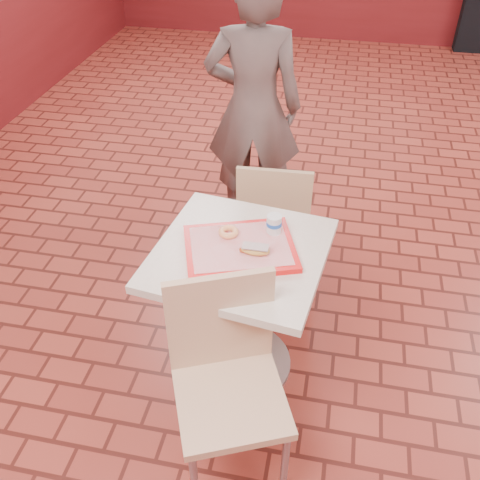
% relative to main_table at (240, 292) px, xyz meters
% --- Properties ---
extents(main_table, '(0.74, 0.74, 0.78)m').
position_rel_main_table_xyz_m(main_table, '(0.00, 0.00, 0.00)').
color(main_table, beige).
rests_on(main_table, ground).
extents(chair_main_front, '(0.57, 0.57, 0.94)m').
position_rel_main_table_xyz_m(chair_main_front, '(0.04, -0.46, -0.00)').
color(chair_main_front, tan).
rests_on(chair_main_front, ground).
extents(chair_main_back, '(0.42, 0.42, 0.87)m').
position_rel_main_table_xyz_m(chair_main_back, '(0.06, 0.67, -0.04)').
color(chair_main_back, tan).
rests_on(chair_main_back, ground).
extents(customer, '(0.66, 0.47, 1.69)m').
position_rel_main_table_xyz_m(customer, '(-0.18, 1.32, 0.32)').
color(customer, brown).
rests_on(customer, ground).
extents(serving_tray, '(0.48, 0.37, 0.03)m').
position_rel_main_table_xyz_m(serving_tray, '(0.00, 0.00, 0.27)').
color(serving_tray, red).
rests_on(serving_tray, main_table).
extents(ring_donut, '(0.11, 0.11, 0.03)m').
position_rel_main_table_xyz_m(ring_donut, '(-0.07, 0.07, 0.30)').
color(ring_donut, '#F59859').
rests_on(ring_donut, serving_tray).
extents(long_john_donut, '(0.13, 0.06, 0.04)m').
position_rel_main_table_xyz_m(long_john_donut, '(0.07, -0.04, 0.30)').
color(long_john_donut, '#C18A38').
rests_on(long_john_donut, serving_tray).
extents(paper_cup, '(0.07, 0.07, 0.09)m').
position_rel_main_table_xyz_m(paper_cup, '(0.13, 0.13, 0.33)').
color(paper_cup, silver).
rests_on(paper_cup, serving_tray).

